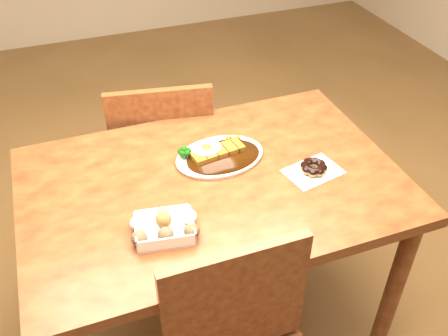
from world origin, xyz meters
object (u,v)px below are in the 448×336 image
object	(u,v)px
table	(213,203)
pon_de_ring	(314,167)
chair_far	(163,156)
donut_box	(165,228)
katsu_curry_plate	(218,155)

from	to	relation	value
table	pon_de_ring	xyz separation A→B (m)	(0.32, -0.07, 0.12)
chair_far	donut_box	xyz separation A→B (m)	(-0.16, -0.71, 0.30)
katsu_curry_plate	pon_de_ring	distance (m)	0.32
table	pon_de_ring	bearing A→B (deg)	-12.70
chair_far	pon_de_ring	world-z (taller)	chair_far
chair_far	katsu_curry_plate	size ratio (longest dim) A/B	2.77
donut_box	pon_de_ring	world-z (taller)	donut_box
donut_box	pon_de_ring	size ratio (longest dim) A/B	0.99
table	chair_far	world-z (taller)	chair_far
table	pon_de_ring	world-z (taller)	pon_de_ring
table	pon_de_ring	size ratio (longest dim) A/B	6.00
chair_far	table	bearing A→B (deg)	104.67
katsu_curry_plate	pon_de_ring	xyz separation A→B (m)	(0.27, -0.18, 0.00)
table	pon_de_ring	distance (m)	0.35
donut_box	pon_de_ring	xyz separation A→B (m)	(0.52, 0.10, -0.01)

